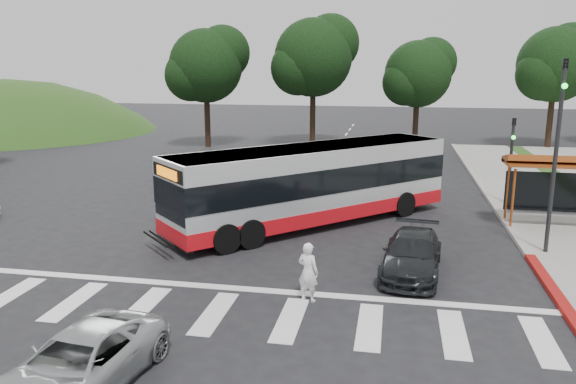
% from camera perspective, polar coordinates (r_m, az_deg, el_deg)
% --- Properties ---
extents(ground, '(140.00, 140.00, 0.00)m').
position_cam_1_polar(ground, '(19.50, -2.88, -6.07)').
color(ground, black).
rests_on(ground, ground).
extents(sidewalk_east, '(4.00, 40.00, 0.12)m').
position_cam_1_polar(sidewalk_east, '(27.46, 24.38, -1.50)').
color(sidewalk_east, gray).
rests_on(sidewalk_east, ground).
extents(curb_east, '(0.30, 40.00, 0.15)m').
position_cam_1_polar(curb_east, '(27.04, 20.27, -1.31)').
color(curb_east, '#9E9991').
rests_on(curb_east, ground).
extents(curb_east_red, '(0.32, 6.00, 0.15)m').
position_cam_1_polar(curb_east_red, '(17.70, 25.39, -9.11)').
color(curb_east_red, maroon).
rests_on(curb_east_red, ground).
extents(hillside_nw, '(44.00, 44.00, 10.00)m').
position_cam_1_polar(hillside_nw, '(60.51, -26.40, 5.52)').
color(hillside_nw, '#1D4616').
rests_on(hillside_nw, ground).
extents(crosswalk_ladder, '(18.00, 2.60, 0.01)m').
position_cam_1_polar(crosswalk_ladder, '(15.03, -7.47, -12.09)').
color(crosswalk_ladder, silver).
rests_on(crosswalk_ladder, ground).
extents(bus_shelter, '(4.20, 1.60, 2.86)m').
position_cam_1_polar(bus_shelter, '(24.21, 25.96, 2.11)').
color(bus_shelter, '#A0481A').
rests_on(bus_shelter, sidewalk_east).
extents(traffic_signal_ne_tall, '(0.18, 0.37, 6.50)m').
position_cam_1_polar(traffic_signal_ne_tall, '(20.23, 25.67, 4.66)').
color(traffic_signal_ne_tall, black).
rests_on(traffic_signal_ne_tall, ground).
extents(traffic_signal_ne_short, '(0.18, 0.37, 4.00)m').
position_cam_1_polar(traffic_signal_ne_short, '(27.18, 21.75, 3.81)').
color(traffic_signal_ne_short, black).
rests_on(traffic_signal_ne_short, ground).
extents(tree_ne_a, '(6.16, 5.74, 9.30)m').
position_cam_1_polar(tree_ne_a, '(47.43, 25.62, 11.71)').
color(tree_ne_a, black).
rests_on(tree_ne_a, parking_lot).
extents(tree_north_a, '(6.60, 6.15, 10.17)m').
position_cam_1_polar(tree_north_a, '(44.44, 2.70, 13.61)').
color(tree_north_a, black).
rests_on(tree_north_a, ground).
extents(tree_north_b, '(5.72, 5.33, 8.43)m').
position_cam_1_polar(tree_north_b, '(46.01, 13.16, 11.70)').
color(tree_north_b, black).
rests_on(tree_north_b, ground).
extents(tree_north_c, '(6.16, 5.74, 9.30)m').
position_cam_1_polar(tree_north_c, '(44.36, -8.24, 12.68)').
color(tree_north_c, black).
rests_on(tree_north_c, ground).
extents(transit_bus, '(10.47, 10.55, 3.16)m').
position_cam_1_polar(transit_bus, '(22.43, 2.56, 0.63)').
color(transit_bus, silver).
rests_on(transit_bus, ground).
extents(pedestrian, '(0.71, 0.59, 1.66)m').
position_cam_1_polar(pedestrian, '(15.34, 2.05, -8.12)').
color(pedestrian, white).
rests_on(pedestrian, ground).
extents(dark_sedan, '(2.12, 4.34, 1.21)m').
position_cam_1_polar(dark_sedan, '(17.81, 12.49, -6.17)').
color(dark_sedan, black).
rests_on(dark_sedan, ground).
extents(silver_suv_south, '(2.43, 4.42, 1.17)m').
position_cam_1_polar(silver_suv_south, '(12.21, -20.45, -16.01)').
color(silver_suv_south, '#B0B3B5').
rests_on(silver_suv_south, ground).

